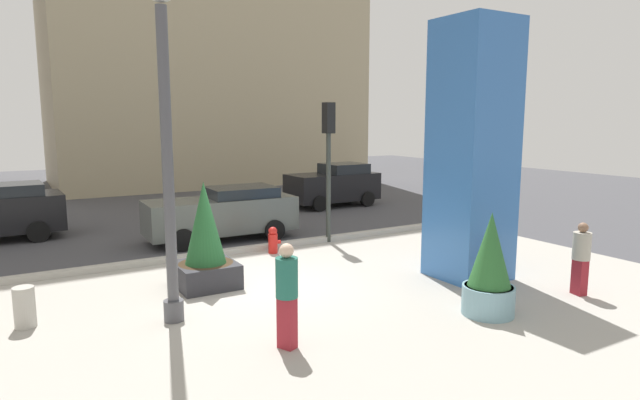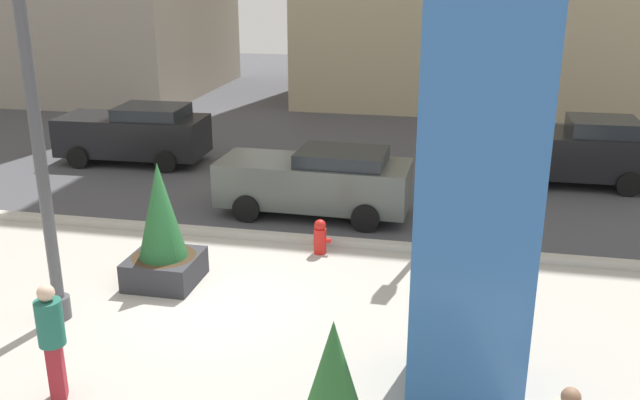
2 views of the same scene
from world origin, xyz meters
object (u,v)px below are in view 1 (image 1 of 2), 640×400
Objects in this scene: potted_plant_by_pillar at (490,269)px; concrete_bollard at (25,308)px; art_pillar_blue at (472,152)px; traffic_light_corner at (328,148)px; fire_hydrant at (273,240)px; car_curb_east at (334,185)px; potted_plant_near_right at (205,243)px; car_far_lane at (223,213)px; pedestrian_on_sidewalk at (581,255)px; pedestrian_crossing at (287,290)px; lamp_post at (168,165)px.

concrete_bollard is (-7.60, 3.72, -0.52)m from potted_plant_by_pillar.
art_pillar_blue is 1.41× the size of traffic_light_corner.
fire_hydrant is 0.18× the size of traffic_light_corner.
concrete_bollard is 14.85m from car_curb_east.
car_far_lane is (1.99, 4.30, -0.16)m from potted_plant_near_right.
car_far_lane reaches higher than pedestrian_on_sidewalk.
potted_plant_near_right reaches higher than concrete_bollard.
pedestrian_crossing is (0.09, -3.78, -0.02)m from potted_plant_near_right.
lamp_post is 7.88× the size of fire_hydrant.
concrete_bollard is 7.44m from car_far_lane.
concrete_bollard is 10.88m from pedestrian_on_sidewalk.
pedestrian_crossing is (-8.32, -11.94, 0.06)m from car_curb_east.
art_pillar_blue is at bearing -105.14° from car_curb_east.
fire_hydrant is 3.24m from traffic_light_corner.
car_curb_east is 12.81m from pedestrian_on_sidewalk.
art_pillar_blue reaches higher than pedestrian_on_sidewalk.
lamp_post is at bearing 120.89° from pedestrian_crossing.
potted_plant_by_pillar is at bearing -76.77° from fire_hydrant.
car_far_lane is at bearing 62.08° from lamp_post.
pedestrian_on_sidewalk is (4.62, -8.83, 0.02)m from car_far_lane.
lamp_post is at bearing -134.28° from car_curb_east.
lamp_post is 1.30× the size of car_far_lane.
potted_plant_by_pillar is (4.06, -4.36, -0.10)m from potted_plant_near_right.
potted_plant_by_pillar is 8.91m from car_far_lane.
car_far_lane is at bearing 103.40° from potted_plant_by_pillar.
traffic_light_corner reaches higher than fire_hydrant.
car_far_lane is at bearing 117.65° from pedestrian_on_sidewalk.
lamp_post is 13.87m from car_curb_east.
lamp_post is 8.54m from pedestrian_on_sidewalk.
car_far_lane reaches higher than concrete_bollard.
lamp_post reaches higher than pedestrian_crossing.
traffic_light_corner reaches higher than pedestrian_crossing.
fire_hydrant is at bearing -76.14° from car_far_lane.
car_far_lane is at bearing 41.83° from concrete_bollard.
potted_plant_near_right is at bearing -114.83° from car_far_lane.
potted_plant_by_pillar is at bearing -109.17° from car_curb_east.
concrete_bollard is 9.05m from traffic_light_corner.
potted_plant_near_right is 5.96m from potted_plant_by_pillar.
traffic_light_corner is (4.62, 2.39, 1.84)m from potted_plant_near_right.
car_curb_east is at bearing 55.12° from pedestrian_crossing.
potted_plant_near_right is at bearing -135.86° from car_curb_east.
car_curb_east is 7.49m from car_far_lane.
lamp_post is 1.41× the size of traffic_light_corner.
car_far_lane is (-6.42, -3.86, -0.07)m from car_curb_east.
pedestrian_crossing is (-3.97, 0.59, 0.08)m from potted_plant_by_pillar.
lamp_post reaches higher than fire_hydrant.
traffic_light_corner reaches higher than potted_plant_by_pillar.
car_curb_east is 2.52× the size of pedestrian_on_sidewalk.
art_pillar_blue is at bearing -55.38° from fire_hydrant.
pedestrian_on_sidewalk is at bearing -62.35° from car_far_lane.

